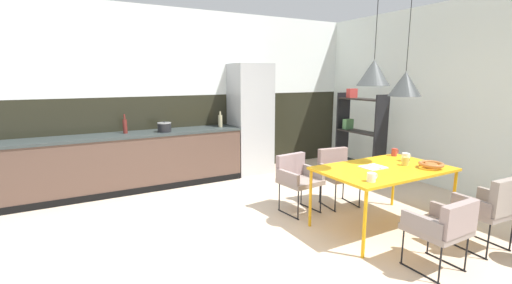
{
  "coord_description": "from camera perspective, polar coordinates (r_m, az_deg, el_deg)",
  "views": [
    {
      "loc": [
        -2.07,
        -2.98,
        1.79
      ],
      "look_at": [
        0.06,
        0.86,
        0.97
      ],
      "focal_mm": 24.42,
      "sensor_mm": 36.0,
      "label": 1
    }
  ],
  "objects": [
    {
      "name": "armchair_by_stool",
      "position": [
        4.34,
        34.29,
        -8.39
      ],
      "size": [
        0.51,
        0.49,
        0.81
      ],
      "rotation": [
        0.0,
        0.0,
        -0.05
      ],
      "color": "gray",
      "rests_on": "ground"
    },
    {
      "name": "back_wall_splashback_dark",
      "position": [
        6.49,
        -9.98,
        1.09
      ],
      "size": [
        6.71,
        0.12,
        1.47
      ],
      "primitive_type": "cube",
      "color": "black",
      "rests_on": "ground"
    },
    {
      "name": "side_wall_right",
      "position": [
        6.15,
        32.09,
        6.02
      ],
      "size": [
        0.12,
        6.26,
        2.94
      ],
      "primitive_type": "cube",
      "color": "white",
      "rests_on": "ground"
    },
    {
      "name": "pendant_lamp_over_table_far",
      "position": [
        4.5,
        23.25,
        8.77
      ],
      "size": [
        0.38,
        0.38,
        1.32
      ],
      "color": "black"
    },
    {
      "name": "armchair_far_side",
      "position": [
        4.71,
        6.68,
        -5.29
      ],
      "size": [
        0.53,
        0.52,
        0.76
      ],
      "rotation": [
        0.0,
        0.0,
        3.25
      ],
      "color": "gray",
      "rests_on": "ground"
    },
    {
      "name": "mug_dark_espresso",
      "position": [
        4.56,
        23.29,
        -2.93
      ],
      "size": [
        0.12,
        0.07,
        0.1
      ],
      "color": "gold",
      "rests_on": "dining_table"
    },
    {
      "name": "kitchen_counter",
      "position": [
        5.9,
        -20.78,
        -3.16
      ],
      "size": [
        3.83,
        0.63,
        0.91
      ],
      "color": "brown",
      "rests_on": "ground"
    },
    {
      "name": "cooking_pot",
      "position": [
        5.83,
        -14.78,
        2.35
      ],
      "size": [
        0.22,
        0.22,
        0.18
      ],
      "color": "black",
      "rests_on": "kitchen_counter"
    },
    {
      "name": "open_book",
      "position": [
        4.32,
        18.62,
        -3.92
      ],
      "size": [
        0.27,
        0.23,
        0.02
      ],
      "color": "white",
      "rests_on": "dining_table"
    },
    {
      "name": "open_shelf_unit",
      "position": [
        6.48,
        16.51,
        1.69
      ],
      "size": [
        0.3,
        0.94,
        1.58
      ],
      "rotation": [
        0.0,
        0.0,
        -1.57
      ],
      "color": "black",
      "rests_on": "ground"
    },
    {
      "name": "pendant_lamp_over_table_near",
      "position": [
        3.98,
        18.72,
        10.73
      ],
      "size": [
        0.35,
        0.35,
        1.19
      ],
      "color": "black"
    },
    {
      "name": "bottle_wine_green",
      "position": [
        6.24,
        -5.87,
        3.52
      ],
      "size": [
        0.07,
        0.07,
        0.28
      ],
      "color": "tan",
      "rests_on": "kitchen_counter"
    },
    {
      "name": "refrigerator_column",
      "position": [
        6.5,
        -0.91,
        3.77
      ],
      "size": [
        0.7,
        0.6,
        2.03
      ],
      "primitive_type": "cube",
      "color": "#ADAFB2",
      "rests_on": "ground"
    },
    {
      "name": "back_wall_panel_upper",
      "position": [
        6.41,
        -10.41,
        14.15
      ],
      "size": [
        6.71,
        0.12,
        1.47
      ],
      "primitive_type": "cube",
      "color": "white",
      "rests_on": "back_wall_splashback_dark"
    },
    {
      "name": "bottle_oil_tall",
      "position": [
        5.87,
        -20.67,
        2.49
      ],
      "size": [
        0.07,
        0.07,
        0.3
      ],
      "color": "maroon",
      "rests_on": "kitchen_counter"
    },
    {
      "name": "mug_wide_latte",
      "position": [
        5.04,
        21.74,
        -1.55
      ],
      "size": [
        0.12,
        0.07,
        0.1
      ],
      "color": "#B23D33",
      "rests_on": "dining_table"
    },
    {
      "name": "dining_table",
      "position": [
        4.37,
        20.16,
        -4.53
      ],
      "size": [
        1.54,
        0.94,
        0.74
      ],
      "color": "#EDA617",
      "rests_on": "ground"
    },
    {
      "name": "mug_tall_blue",
      "position": [
        3.74,
        18.41,
        -5.49
      ],
      "size": [
        0.13,
        0.09,
        0.09
      ],
      "color": "white",
      "rests_on": "dining_table"
    },
    {
      "name": "armchair_facing_counter",
      "position": [
        3.68,
        28.42,
        -11.77
      ],
      "size": [
        0.5,
        0.48,
        0.71
      ],
      "rotation": [
        0.0,
        0.0,
        0.01
      ],
      "color": "gray",
      "rests_on": "ground"
    },
    {
      "name": "ground_plane",
      "position": [
        4.05,
        5.39,
        -15.67
      ],
      "size": [
        8.72,
        8.72,
        0.0
      ],
      "primitive_type": "plane",
      "color": "beige"
    },
    {
      "name": "mug_short_terracotta",
      "position": [
        4.79,
        23.32,
        -2.28
      ],
      "size": [
        0.14,
        0.09,
        0.1
      ],
      "color": "white",
      "rests_on": "dining_table"
    },
    {
      "name": "fruit_bowl",
      "position": [
        4.55,
        26.77,
        -3.3
      ],
      "size": [
        0.28,
        0.28,
        0.07
      ],
      "color": "#B2662D",
      "rests_on": "dining_table"
    },
    {
      "name": "armchair_head_of_table",
      "position": [
        5.06,
        13.17,
        -4.29
      ],
      "size": [
        0.54,
        0.52,
        0.79
      ],
      "rotation": [
        0.0,
        0.0,
        3.02
      ],
      "color": "gray",
      "rests_on": "ground"
    }
  ]
}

